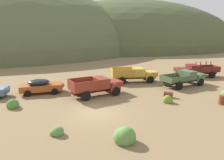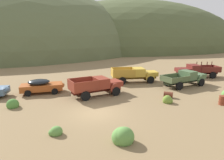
{
  "view_description": "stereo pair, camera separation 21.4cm",
  "coord_description": "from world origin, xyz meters",
  "px_view_note": "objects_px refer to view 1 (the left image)",
  "views": [
    {
      "loc": [
        -4.19,
        -15.37,
        6.61
      ],
      "look_at": [
        3.31,
        5.31,
        1.39
      ],
      "focal_mm": 32.59,
      "sensor_mm": 36.0,
      "label": 1
    },
    {
      "loc": [
        -3.98,
        -15.44,
        6.61
      ],
      "look_at": [
        3.31,
        5.31,
        1.39
      ],
      "focal_mm": 32.59,
      "sensor_mm": 36.0,
      "label": 2
    }
  ],
  "objects_px": {
    "truck_rust_red": "(100,86)",
    "truck_weathered_green": "(186,78)",
    "truck_oxblood": "(193,70)",
    "oil_drum_by_truck": "(222,100)",
    "oil_drum_tipped": "(168,95)",
    "truck_faded_yellow": "(137,74)",
    "car_oxide_orange": "(43,86)"
  },
  "relations": [
    {
      "from": "car_oxide_orange",
      "to": "oil_drum_tipped",
      "type": "distance_m",
      "value": 13.56
    },
    {
      "from": "oil_drum_by_truck",
      "to": "oil_drum_tipped",
      "type": "distance_m",
      "value": 4.93
    },
    {
      "from": "truck_rust_red",
      "to": "truck_weathered_green",
      "type": "xyz_separation_m",
      "value": [
        11.41,
        0.1,
        -0.02
      ]
    },
    {
      "from": "truck_rust_red",
      "to": "oil_drum_tipped",
      "type": "xyz_separation_m",
      "value": [
        6.42,
        -3.27,
        -0.71
      ]
    },
    {
      "from": "car_oxide_orange",
      "to": "oil_drum_by_truck",
      "type": "xyz_separation_m",
      "value": [
        15.62,
        -9.51,
        -0.38
      ]
    },
    {
      "from": "truck_weathered_green",
      "to": "truck_oxblood",
      "type": "xyz_separation_m",
      "value": [
        4.29,
        3.68,
        0.01
      ]
    },
    {
      "from": "car_oxide_orange",
      "to": "truck_faded_yellow",
      "type": "relative_size",
      "value": 0.74
    },
    {
      "from": "truck_rust_red",
      "to": "truck_weathered_green",
      "type": "bearing_deg",
      "value": -8.72
    },
    {
      "from": "oil_drum_by_truck",
      "to": "oil_drum_tipped",
      "type": "xyz_separation_m",
      "value": [
        -3.48,
        3.48,
        -0.13
      ]
    },
    {
      "from": "car_oxide_orange",
      "to": "truck_rust_red",
      "type": "xyz_separation_m",
      "value": [
        5.72,
        -2.76,
        0.2
      ]
    },
    {
      "from": "truck_rust_red",
      "to": "oil_drum_tipped",
      "type": "relative_size",
      "value": 5.57
    },
    {
      "from": "truck_faded_yellow",
      "to": "truck_oxblood",
      "type": "xyz_separation_m",
      "value": [
        9.29,
        -0.17,
        -0.01
      ]
    },
    {
      "from": "truck_rust_red",
      "to": "truck_oxblood",
      "type": "distance_m",
      "value": 16.15
    },
    {
      "from": "truck_rust_red",
      "to": "truck_weathered_green",
      "type": "distance_m",
      "value": 11.41
    },
    {
      "from": "car_oxide_orange",
      "to": "truck_faded_yellow",
      "type": "distance_m",
      "value": 12.19
    },
    {
      "from": "truck_rust_red",
      "to": "truck_faded_yellow",
      "type": "distance_m",
      "value": 7.53
    },
    {
      "from": "oil_drum_tipped",
      "to": "car_oxide_orange",
      "type": "bearing_deg",
      "value": 153.6
    },
    {
      "from": "car_oxide_orange",
      "to": "truck_weathered_green",
      "type": "xyz_separation_m",
      "value": [
        17.13,
        -2.66,
        0.17
      ]
    },
    {
      "from": "truck_rust_red",
      "to": "car_oxide_orange",
      "type": "bearing_deg",
      "value": 145.04
    },
    {
      "from": "truck_weathered_green",
      "to": "oil_drum_tipped",
      "type": "relative_size",
      "value": 5.95
    },
    {
      "from": "truck_faded_yellow",
      "to": "truck_weathered_green",
      "type": "distance_m",
      "value": 6.31
    },
    {
      "from": "car_oxide_orange",
      "to": "truck_oxblood",
      "type": "distance_m",
      "value": 21.45
    },
    {
      "from": "car_oxide_orange",
      "to": "truck_weathered_green",
      "type": "height_order",
      "value": "truck_weathered_green"
    },
    {
      "from": "truck_oxblood",
      "to": "oil_drum_by_truck",
      "type": "distance_m",
      "value": 12.03
    },
    {
      "from": "truck_rust_red",
      "to": "truck_weathered_green",
      "type": "relative_size",
      "value": 0.94
    },
    {
      "from": "truck_oxblood",
      "to": "oil_drum_tipped",
      "type": "relative_size",
      "value": 6.29
    },
    {
      "from": "car_oxide_orange",
      "to": "truck_rust_red",
      "type": "distance_m",
      "value": 6.35
    },
    {
      "from": "car_oxide_orange",
      "to": "truck_oxblood",
      "type": "height_order",
      "value": "truck_oxblood"
    },
    {
      "from": "truck_oxblood",
      "to": "oil_drum_tipped",
      "type": "bearing_deg",
      "value": 51.11
    },
    {
      "from": "truck_oxblood",
      "to": "oil_drum_by_truck",
      "type": "bearing_deg",
      "value": 75.07
    },
    {
      "from": "truck_faded_yellow",
      "to": "truck_weathered_green",
      "type": "xyz_separation_m",
      "value": [
        5.0,
        -3.85,
        -0.03
      ]
    },
    {
      "from": "truck_faded_yellow",
      "to": "oil_drum_by_truck",
      "type": "xyz_separation_m",
      "value": [
        3.49,
        -10.7,
        -0.59
      ]
    }
  ]
}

